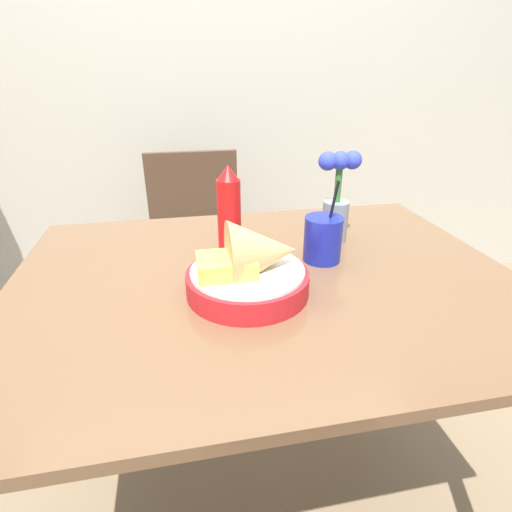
# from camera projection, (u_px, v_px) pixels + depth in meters

# --- Properties ---
(ground_plane) EXTENTS (12.00, 12.00, 0.00)m
(ground_plane) POSITION_uv_depth(u_px,v_px,m) (263.00, 493.00, 1.25)
(ground_plane) COLOR #7A664C
(wall_window) EXTENTS (7.00, 0.06, 2.60)m
(wall_window) POSITION_uv_depth(u_px,v_px,m) (207.00, 45.00, 1.84)
(wall_window) COLOR #B7B2A3
(wall_window) RESTS_ON ground_plane
(dining_table) EXTENTS (1.15, 0.87, 0.77)m
(dining_table) POSITION_uv_depth(u_px,v_px,m) (266.00, 313.00, 0.96)
(dining_table) COLOR brown
(dining_table) RESTS_ON ground_plane
(chair_far_window) EXTENTS (0.40, 0.40, 0.88)m
(chair_far_window) POSITION_uv_depth(u_px,v_px,m) (196.00, 236.00, 1.78)
(chair_far_window) COLOR #473323
(chair_far_window) RESTS_ON ground_plane
(food_basket) EXTENTS (0.26, 0.26, 0.16)m
(food_basket) POSITION_uv_depth(u_px,v_px,m) (252.00, 268.00, 0.82)
(food_basket) COLOR red
(food_basket) RESTS_ON dining_table
(ketchup_bottle) EXTENTS (0.06, 0.06, 0.22)m
(ketchup_bottle) POSITION_uv_depth(u_px,v_px,m) (229.00, 211.00, 1.00)
(ketchup_bottle) COLOR red
(ketchup_bottle) RESTS_ON dining_table
(drink_cup) EXTENTS (0.09, 0.09, 0.21)m
(drink_cup) POSITION_uv_depth(u_px,v_px,m) (323.00, 240.00, 0.97)
(drink_cup) COLOR #192399
(drink_cup) RESTS_ON dining_table
(flower_vase) EXTENTS (0.12, 0.07, 0.24)m
(flower_vase) POSITION_uv_depth(u_px,v_px,m) (337.00, 198.00, 1.06)
(flower_vase) COLOR gray
(flower_vase) RESTS_ON dining_table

